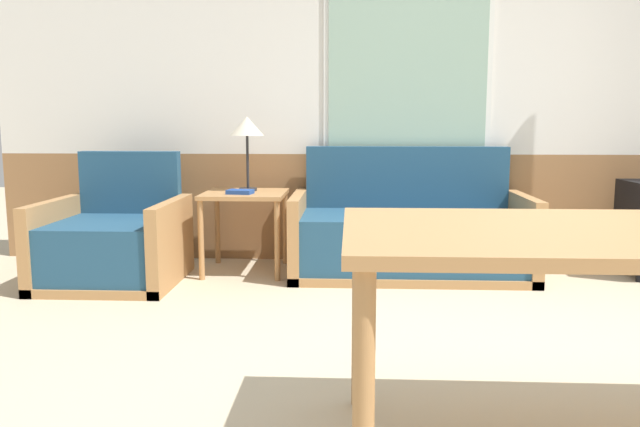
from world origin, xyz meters
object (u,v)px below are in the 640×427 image
couch (409,237)px  side_table (245,204)px  dining_table (616,253)px  table_lamp (247,129)px  armchair (115,244)px

couch → side_table: (-1.21, 0.02, 0.23)m
side_table → dining_table: dining_table is taller
couch → dining_table: (0.40, -2.55, 0.42)m
side_table → table_lamp: bearing=85.9°
couch → dining_table: 2.61m
couch → armchair: (-2.06, -0.34, -0.01)m
armchair → couch: bearing=-5.8°
side_table → table_lamp: table_lamp is taller
dining_table → table_lamp: bearing=121.0°
dining_table → armchair: bearing=138.1°
couch → side_table: 1.23m
couch → table_lamp: 1.44m
side_table → armchair: bearing=-157.4°
side_table → dining_table: (1.61, -2.56, 0.19)m
table_lamp → dining_table: size_ratio=0.32×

